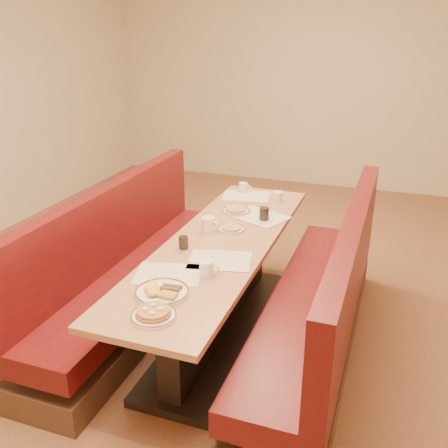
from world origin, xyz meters
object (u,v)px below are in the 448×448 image
(booth_right, at_px, (322,309))
(coffee_mug_c, at_px, (278,197))
(soda_tumbler_mid, at_px, (264,214))
(coffee_mug_d, at_px, (243,187))
(coffee_mug_a, at_px, (207,268))
(diner_table, at_px, (220,289))
(soda_tumbler_near, at_px, (183,243))
(pancake_plate, at_px, (153,314))
(eggs_plate, at_px, (161,292))
(booth_left, at_px, (131,274))
(coffee_mug_b, at_px, (209,224))

(booth_right, bearing_deg, coffee_mug_c, 120.45)
(coffee_mug_c, distance_m, soda_tumbler_mid, 0.45)
(booth_right, distance_m, coffee_mug_d, 1.49)
(coffee_mug_a, relative_size, coffee_mug_c, 1.09)
(diner_table, distance_m, coffee_mug_c, 1.05)
(coffee_mug_d, bearing_deg, coffee_mug_a, -81.87)
(diner_table, distance_m, coffee_mug_d, 1.19)
(coffee_mug_a, xyz_separation_m, coffee_mug_c, (0.07, 1.45, -0.00))
(coffee_mug_a, bearing_deg, coffee_mug_c, 78.89)
(soda_tumbler_near, xyz_separation_m, soda_tumbler_mid, (0.37, 0.69, 0.01))
(coffee_mug_c, bearing_deg, pancake_plate, -115.83)
(eggs_plate, xyz_separation_m, soda_tumbler_near, (-0.13, 0.61, 0.02))
(pancake_plate, relative_size, coffee_mug_a, 1.98)
(soda_tumbler_mid, bearing_deg, coffee_mug_c, 90.54)
(soda_tumbler_near, bearing_deg, coffee_mug_c, 72.34)
(booth_left, relative_size, booth_right, 1.00)
(diner_table, xyz_separation_m, coffee_mug_d, (-0.18, 1.10, 0.42))
(coffee_mug_a, xyz_separation_m, coffee_mug_b, (-0.25, 0.65, 0.00))
(booth_right, bearing_deg, diner_table, 180.00)
(pancake_plate, relative_size, coffee_mug_c, 2.16)
(booth_right, xyz_separation_m, soda_tumbler_mid, (-0.55, 0.50, 0.44))
(coffee_mug_b, height_order, soda_tumbler_mid, same)
(booth_right, bearing_deg, soda_tumbler_near, -168.18)
(pancake_plate, bearing_deg, soda_tumbler_near, 103.71)
(booth_right, xyz_separation_m, eggs_plate, (-0.79, -0.80, 0.41))
(eggs_plate, distance_m, coffee_mug_a, 0.34)
(booth_right, xyz_separation_m, coffee_mug_d, (-0.91, 1.10, 0.43))
(booth_left, xyz_separation_m, soda_tumbler_mid, (0.91, 0.50, 0.44))
(booth_left, relative_size, pancake_plate, 10.16)
(coffee_mug_c, xyz_separation_m, soda_tumbler_near, (-0.36, -1.14, -0.00))
(diner_table, bearing_deg, soda_tumbler_mid, 70.31)
(pancake_plate, height_order, coffee_mug_a, coffee_mug_a)
(soda_tumbler_near, bearing_deg, booth_right, 11.82)
(booth_left, height_order, coffee_mug_b, booth_left)
(soda_tumbler_near, bearing_deg, coffee_mug_a, -46.37)
(eggs_plate, relative_size, soda_tumbler_near, 3.59)
(diner_table, distance_m, soda_tumbler_mid, 0.68)
(booth_left, relative_size, coffee_mug_d, 22.16)
(pancake_plate, bearing_deg, eggs_plate, 106.90)
(pancake_plate, distance_m, coffee_mug_b, 1.19)
(diner_table, xyz_separation_m, soda_tumbler_near, (-0.19, -0.19, 0.42))
(eggs_plate, height_order, soda_tumbler_mid, soda_tumbler_mid)
(booth_left, xyz_separation_m, coffee_mug_b, (0.59, 0.15, 0.44))
(pancake_plate, distance_m, soda_tumbler_mid, 1.53)
(pancake_plate, xyz_separation_m, coffee_mug_a, (0.09, 0.52, 0.03))
(pancake_plate, distance_m, soda_tumbler_near, 0.85)
(booth_left, xyz_separation_m, coffee_mug_c, (0.91, 0.95, 0.43))
(coffee_mug_a, xyz_separation_m, coffee_mug_d, (-0.28, 1.60, -0.00))
(coffee_mug_a, height_order, coffee_mug_d, coffee_mug_a)
(booth_right, distance_m, coffee_mug_a, 0.92)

